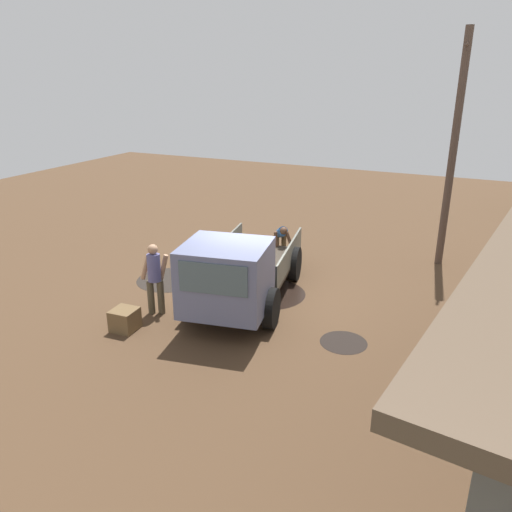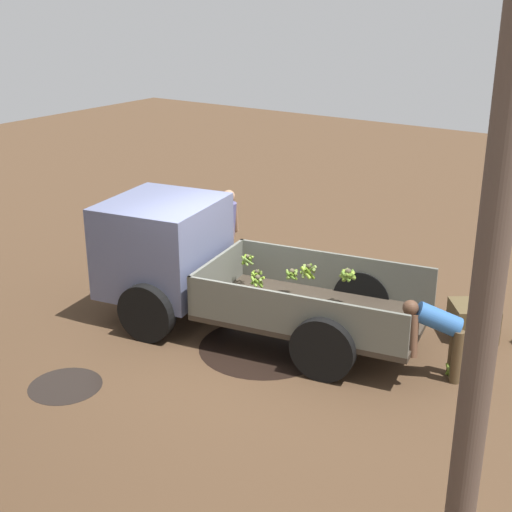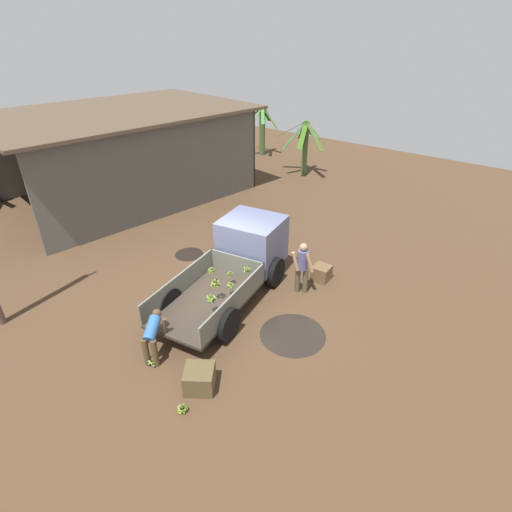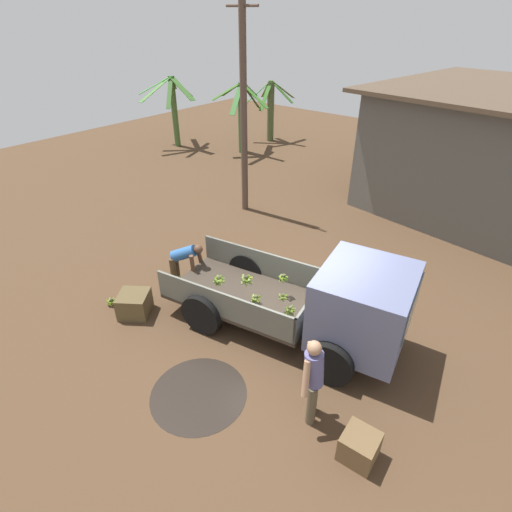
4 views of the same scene
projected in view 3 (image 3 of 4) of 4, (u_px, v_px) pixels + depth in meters
The scene contains 14 objects.
ground at pixel (222, 293), 11.65m from camera, with size 36.00×36.00×0.00m, color #4D3624.
mud_patch_0 at pixel (189, 254), 13.60m from camera, with size 0.95×0.95×0.01m, color black.
mud_patch_1 at pixel (207, 301), 11.31m from camera, with size 1.85×1.85×0.01m, color black.
mud_patch_2 at pixel (293, 334), 10.07m from camera, with size 1.67×1.67×0.01m, color black.
cargo_truck at pixel (244, 253), 11.69m from camera, with size 5.06×2.65×1.86m.
warehouse_shed at pixel (132, 132), 17.39m from camera, with size 11.45×8.79×3.72m.
banana_palm_2 at pixel (305, 145), 20.20m from camera, with size 1.98×2.79×2.70m.
banana_palm_3 at pixel (262, 130), 23.33m from camera, with size 1.75×1.92×2.75m.
person_foreground_visitor at pixel (302, 266), 11.24m from camera, with size 0.49×0.63×1.62m.
person_worker_loading at pixel (153, 335), 9.05m from camera, with size 0.80×0.78×1.10m.
banana_bunch_on_ground_0 at pixel (182, 408), 8.03m from camera, with size 0.23×0.23×0.17m.
banana_bunch_on_ground_1 at pixel (153, 361), 9.12m from camera, with size 0.25×0.24×0.21m.
wooden_crate_0 at pixel (199, 379), 8.49m from camera, with size 0.62×0.62×0.51m, color brown.
wooden_crate_1 at pixel (321, 273), 12.14m from camera, with size 0.51×0.51×0.46m, color brown.
Camera 3 is at (-6.89, -6.66, 6.78)m, focal length 28.00 mm.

